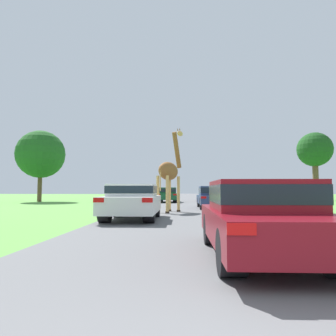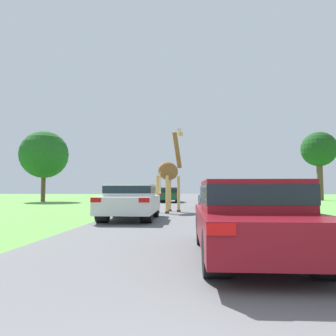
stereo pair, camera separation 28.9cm
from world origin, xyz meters
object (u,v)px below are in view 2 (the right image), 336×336
object	(u,v)px
car_queue_left	(213,196)
car_queue_right	(212,194)
car_lead_maroon	(250,216)
tree_far_right	(44,155)
car_verge_right	(131,201)
tree_right_cluster	(319,150)
car_far_ahead	(170,194)
giraffe_near_road	(170,171)

from	to	relation	value
car_queue_left	car_queue_right	bearing A→B (deg)	85.45
car_lead_maroon	tree_far_right	world-z (taller)	tree_far_right
car_queue_left	car_verge_right	world-z (taller)	car_queue_left
car_lead_maroon	tree_right_cluster	distance (m)	32.48
car_queue_left	car_far_ahead	xyz separation A→B (m)	(-3.24, 9.18, -0.02)
car_verge_right	tree_right_cluster	distance (m)	28.73
giraffe_near_road	car_far_ahead	xyz separation A→B (m)	(-0.66, 12.55, -1.43)
car_verge_right	tree_far_right	size ratio (longest dim) A/B	0.55
car_queue_right	tree_far_right	size ratio (longest dim) A/B	0.58
car_queue_right	tree_far_right	bearing A→B (deg)	-174.06
giraffe_near_road	car_far_ahead	bearing A→B (deg)	118.32
car_queue_right	car_queue_left	xyz separation A→B (m)	(-0.93, -11.65, -0.01)
car_lead_maroon	car_queue_right	bearing A→B (deg)	86.68
car_far_ahead	car_queue_right	bearing A→B (deg)	30.62
car_lead_maroon	tree_far_right	distance (m)	28.63
car_verge_right	car_lead_maroon	bearing A→B (deg)	-62.61
car_queue_left	tree_right_cluster	distance (m)	20.67
car_verge_right	tree_far_right	world-z (taller)	tree_far_right
car_queue_right	tree_right_cluster	distance (m)	13.67
giraffe_near_road	car_verge_right	world-z (taller)	giraffe_near_road
car_queue_right	tree_far_right	distance (m)	17.48
tree_right_cluster	tree_far_right	xyz separation A→B (m)	(-29.23, -5.24, -0.93)
car_queue_left	tree_far_right	world-z (taller)	tree_far_right
tree_right_cluster	car_far_ahead	bearing A→B (deg)	-160.13
tree_right_cluster	tree_far_right	bearing A→B (deg)	-169.83
giraffe_near_road	car_queue_right	bearing A→B (deg)	102.17
car_queue_right	car_verge_right	world-z (taller)	car_queue_right
car_queue_left	tree_right_cluster	bearing A→B (deg)	48.86
giraffe_near_road	car_far_ahead	distance (m)	12.65
car_queue_left	tree_right_cluster	size ratio (longest dim) A/B	0.63
car_verge_right	tree_far_right	xyz separation A→B (m)	(-12.12, 17.32, 3.96)
car_lead_maroon	car_far_ahead	distance (m)	23.22
car_queue_left	car_lead_maroon	bearing A→B (deg)	-92.28
giraffe_near_road	car_queue_right	size ratio (longest dim) A/B	1.16
car_verge_right	car_far_ahead	bearing A→B (deg)	87.75
tree_right_cluster	tree_far_right	distance (m)	29.71
tree_right_cluster	tree_far_right	size ratio (longest dim) A/B	1.08
car_queue_left	car_verge_right	size ratio (longest dim) A/B	1.22
car_queue_right	car_verge_right	bearing A→B (deg)	-104.17
tree_far_right	tree_right_cluster	bearing A→B (deg)	10.17
car_queue_right	tree_right_cluster	bearing A→B (deg)	15.81
giraffe_near_road	car_lead_maroon	world-z (taller)	giraffe_near_road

